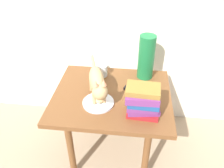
{
  "coord_description": "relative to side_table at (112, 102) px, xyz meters",
  "views": [
    {
      "loc": [
        0.13,
        -1.18,
        1.46
      ],
      "look_at": [
        0.0,
        0.0,
        0.62
      ],
      "focal_mm": 36.62,
      "sensor_mm": 36.0,
      "label": 1
    }
  ],
  "objects": [
    {
      "name": "side_table",
      "position": [
        0.0,
        0.0,
        0.0
      ],
      "size": [
        0.77,
        0.65,
        0.54
      ],
      "color": "brown",
      "rests_on": "ground"
    },
    {
      "name": "cat",
      "position": [
        -0.08,
        -0.06,
        0.2
      ],
      "size": [
        0.18,
        0.46,
        0.23
      ],
      "color": "tan",
      "rests_on": "side_table"
    },
    {
      "name": "ground_plane",
      "position": [
        0.0,
        0.0,
        -0.47
      ],
      "size": [
        6.0,
        6.0,
        0.0
      ],
      "primitive_type": "plane",
      "color": "gray"
    },
    {
      "name": "tv_remote",
      "position": [
        0.15,
        0.04,
        0.08
      ],
      "size": [
        0.15,
        0.1,
        0.02
      ],
      "primitive_type": "cube",
      "rotation": [
        0.0,
        0.0,
        -0.42
      ],
      "color": "black",
      "rests_on": "side_table"
    },
    {
      "name": "bread_roll",
      "position": [
        -0.06,
        -0.1,
        0.11
      ],
      "size": [
        0.07,
        0.09,
        0.05
      ],
      "primitive_type": "ellipsoid",
      "rotation": [
        0.0,
        0.0,
        1.39
      ],
      "color": "#E0BC7A",
      "rests_on": "plate"
    },
    {
      "name": "candle_jar",
      "position": [
        -0.09,
        0.21,
        0.11
      ],
      "size": [
        0.07,
        0.07,
        0.08
      ],
      "color": "silver",
      "rests_on": "side_table"
    },
    {
      "name": "green_vase",
      "position": [
        0.21,
        0.23,
        0.23
      ],
      "size": [
        0.11,
        0.11,
        0.32
      ],
      "primitive_type": "cylinder",
      "color": "#196B38",
      "rests_on": "side_table"
    },
    {
      "name": "plate",
      "position": [
        -0.07,
        -0.11,
        0.08
      ],
      "size": [
        0.19,
        0.19,
        0.01
      ],
      "primitive_type": "cylinder",
      "color": "silver",
      "rests_on": "side_table"
    },
    {
      "name": "book_stack",
      "position": [
        0.19,
        -0.17,
        0.17
      ],
      "size": [
        0.2,
        0.16,
        0.19
      ],
      "color": "maroon",
      "rests_on": "side_table"
    }
  ]
}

